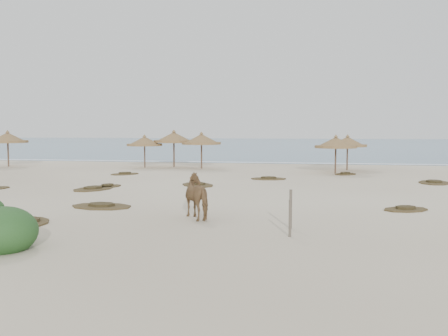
{
  "coord_description": "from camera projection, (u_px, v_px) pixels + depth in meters",
  "views": [
    {
      "loc": [
        5.52,
        -19.19,
        3.2
      ],
      "look_at": [
        1.28,
        5.0,
        1.2
      ],
      "focal_mm": 40.0,
      "sensor_mm": 36.0,
      "label": 1
    }
  ],
  "objects": [
    {
      "name": "scrub_6",
      "position": [
        125.0,
        174.0,
        34.04
      ],
      "size": [
        2.32,
        2.41,
        0.16
      ],
      "rotation": [
        0.0,
        0.0,
        0.88
      ],
      "color": "brown",
      "rests_on": "ground"
    },
    {
      "name": "scrub_9",
      "position": [
        101.0,
        206.0,
        20.07
      ],
      "size": [
        2.71,
        1.92,
        0.16
      ],
      "rotation": [
        0.0,
        0.0,
        3.03
      ],
      "color": "brown",
      "rests_on": "ground"
    },
    {
      "name": "scrub_11",
      "position": [
        31.0,
        222.0,
        16.73
      ],
      "size": [
        1.9,
        2.19,
        0.16
      ],
      "rotation": [
        0.0,
        0.0,
        2.04
      ],
      "color": "brown",
      "rests_on": "ground"
    },
    {
      "name": "scrub_5",
      "position": [
        434.0,
        182.0,
        28.71
      ],
      "size": [
        2.19,
        2.91,
        0.16
      ],
      "rotation": [
        0.0,
        0.0,
        1.37
      ],
      "color": "brown",
      "rests_on": "ground"
    },
    {
      "name": "foam_line",
      "position": [
        250.0,
        163.0,
        45.58
      ],
      "size": [
        70.0,
        0.6,
        0.01
      ],
      "primitive_type": "cube",
      "color": "white",
      "rests_on": "ground"
    },
    {
      "name": "palapa_3",
      "position": [
        201.0,
        140.0,
        38.82
      ],
      "size": [
        3.52,
        3.52,
        2.89
      ],
      "rotation": [
        0.0,
        0.0,
        0.15
      ],
      "color": "brown",
      "rests_on": "ground"
    },
    {
      "name": "fence_post_near",
      "position": [
        290.0,
        218.0,
        14.59
      ],
      "size": [
        0.11,
        0.11,
        1.1
      ],
      "primitive_type": "cylinder",
      "rotation": [
        0.0,
        0.0,
        -0.35
      ],
      "color": "brown",
      "rests_on": "ground"
    },
    {
      "name": "palapa_4",
      "position": [
        336.0,
        143.0,
        34.66
      ],
      "size": [
        3.43,
        3.43,
        2.73
      ],
      "rotation": [
        0.0,
        0.0,
        -0.2
      ],
      "color": "brown",
      "rests_on": "ground"
    },
    {
      "name": "scrub_2",
      "position": [
        108.0,
        186.0,
        26.93
      ],
      "size": [
        1.63,
        1.98,
        0.16
      ],
      "rotation": [
        0.0,
        0.0,
        1.22
      ],
      "color": "brown",
      "rests_on": "ground"
    },
    {
      "name": "horse",
      "position": [
        200.0,
        196.0,
        17.53
      ],
      "size": [
        1.82,
        2.0,
        1.58
      ],
      "primitive_type": "imported",
      "rotation": [
        0.0,
        0.0,
        3.8
      ],
      "color": "brown",
      "rests_on": "ground"
    },
    {
      "name": "scrub_4",
      "position": [
        406.0,
        209.0,
        19.32
      ],
      "size": [
        2.19,
        1.92,
        0.16
      ],
      "rotation": [
        0.0,
        0.0,
        0.49
      ],
      "color": "brown",
      "rests_on": "ground"
    },
    {
      "name": "ocean",
      "position": [
        282.0,
        145.0,
        93.68
      ],
      "size": [
        200.0,
        100.0,
        0.01
      ],
      "primitive_type": "cube",
      "color": "#2A5780",
      "rests_on": "ground"
    },
    {
      "name": "palapa_5",
      "position": [
        347.0,
        142.0,
        37.43
      ],
      "size": [
        3.81,
        3.81,
        2.7
      ],
      "rotation": [
        0.0,
        0.0,
        0.42
      ],
      "color": "brown",
      "rests_on": "ground"
    },
    {
      "name": "scrub_10",
      "position": [
        345.0,
        174.0,
        33.94
      ],
      "size": [
        2.05,
        2.12,
        0.16
      ],
      "rotation": [
        0.0,
        0.0,
        0.86
      ],
      "color": "brown",
      "rests_on": "ground"
    },
    {
      "name": "fence_post_far",
      "position": [
        291.0,
        209.0,
        15.73
      ],
      "size": [
        0.12,
        0.12,
        1.25
      ],
      "primitive_type": "cylinder",
      "rotation": [
        0.0,
        0.0,
        -0.37
      ],
      "color": "brown",
      "rests_on": "ground"
    },
    {
      "name": "palapa_0",
      "position": [
        8.0,
        138.0,
        40.67
      ],
      "size": [
        3.75,
        3.75,
        3.0
      ],
      "rotation": [
        0.0,
        0.0,
        0.19
      ],
      "color": "brown",
      "rests_on": "ground"
    },
    {
      "name": "palapa_2",
      "position": [
        174.0,
        138.0,
        40.36
      ],
      "size": [
        3.58,
        3.58,
        3.04
      ],
      "rotation": [
        0.0,
        0.0,
        0.11
      ],
      "color": "brown",
      "rests_on": "ground"
    },
    {
      "name": "scrub_3",
      "position": [
        198.0,
        185.0,
        27.57
      ],
      "size": [
        2.68,
        2.86,
        0.16
      ],
      "rotation": [
        0.0,
        0.0,
        2.2
      ],
      "color": "brown",
      "rests_on": "ground"
    },
    {
      "name": "palapa_1",
      "position": [
        145.0,
        142.0,
        39.9
      ],
      "size": [
        3.37,
        3.37,
        2.66
      ],
      "rotation": [
        0.0,
        0.0,
        0.21
      ],
      "color": "brown",
      "rests_on": "ground"
    },
    {
      "name": "scrub_1",
      "position": [
        93.0,
        188.0,
        25.79
      ],
      "size": [
        2.28,
        2.84,
        0.16
      ],
      "rotation": [
        0.0,
        0.0,
        1.26
      ],
      "color": "brown",
      "rests_on": "ground"
    },
    {
      "name": "scrub_7",
      "position": [
        269.0,
        178.0,
        30.89
      ],
      "size": [
        2.4,
        1.75,
        0.16
      ],
      "rotation": [
        0.0,
        0.0,
        0.15
      ],
      "color": "brown",
      "rests_on": "ground"
    },
    {
      "name": "ground",
      "position": [
        171.0,
        207.0,
        20.05
      ],
      "size": [
        160.0,
        160.0,
        0.0
      ],
      "primitive_type": "plane",
      "color": "beige",
      "rests_on": "ground"
    }
  ]
}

